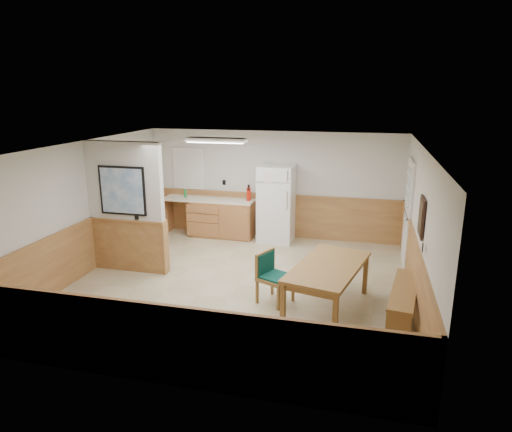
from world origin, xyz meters
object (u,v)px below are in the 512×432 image
(refrigerator, at_px, (276,204))
(fire_extinguisher, at_px, (249,194))
(dining_table, at_px, (328,271))
(dining_chair, at_px, (271,273))
(dining_bench, at_px, (404,294))
(soap_bottle, at_px, (185,193))

(refrigerator, relative_size, fire_extinguisher, 4.64)
(dining_table, relative_size, dining_chair, 2.34)
(dining_bench, bearing_deg, soap_bottle, 155.38)
(refrigerator, relative_size, soap_bottle, 8.97)
(dining_chair, xyz_separation_m, fire_extinguisher, (-1.21, 3.21, 0.57))
(dining_bench, bearing_deg, dining_chair, -171.70)
(dining_bench, xyz_separation_m, dining_chair, (-2.11, 0.00, 0.15))
(fire_extinguisher, relative_size, soap_bottle, 1.93)
(dining_bench, distance_m, fire_extinguisher, 4.68)
(dining_bench, xyz_separation_m, soap_bottle, (-4.90, 3.19, 0.65))
(refrigerator, relative_size, dining_table, 0.89)
(fire_extinguisher, bearing_deg, dining_chair, -66.53)
(soap_bottle, bearing_deg, fire_extinguisher, 1.05)
(dining_chair, relative_size, soap_bottle, 4.32)
(dining_table, relative_size, soap_bottle, 10.09)
(refrigerator, xyz_separation_m, dining_bench, (2.64, -3.12, -0.54))
(refrigerator, bearing_deg, dining_bench, -48.24)
(dining_bench, height_order, soap_bottle, soap_bottle)
(fire_extinguisher, bearing_deg, dining_table, -54.06)
(fire_extinguisher, bearing_deg, dining_bench, -41.29)
(dining_bench, distance_m, dining_chair, 2.11)
(soap_bottle, bearing_deg, dining_table, -41.21)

